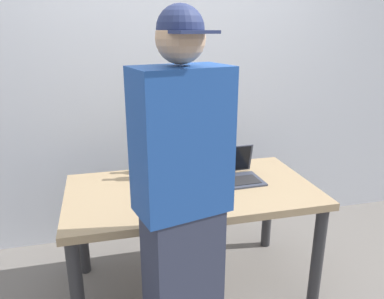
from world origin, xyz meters
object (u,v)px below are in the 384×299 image
object	(u,v)px
beer_bottle_brown	(169,158)
person_figure	(182,211)
beer_bottle_dark	(143,163)
laptop	(233,173)
beer_bottle_green	(155,155)

from	to	relation	value
beer_bottle_brown	person_figure	world-z (taller)	person_figure
beer_bottle_brown	beer_bottle_dark	world-z (taller)	beer_bottle_brown
laptop	beer_bottle_green	distance (m)	0.54
laptop	person_figure	distance (m)	0.83
laptop	beer_bottle_dark	size ratio (longest dim) A/B	1.28
person_figure	beer_bottle_dark	bearing A→B (deg)	95.33
beer_bottle_dark	person_figure	world-z (taller)	person_figure
laptop	beer_bottle_brown	xyz separation A→B (m)	(-0.39, 0.15, 0.09)
laptop	beer_bottle_dark	xyz separation A→B (m)	(-0.56, 0.16, 0.06)
beer_bottle_green	person_figure	distance (m)	0.92
laptop	beer_bottle_dark	distance (m)	0.59
laptop	beer_bottle_dark	world-z (taller)	beer_bottle_dark
beer_bottle_brown	beer_bottle_dark	size ratio (longest dim) A/B	1.18
beer_bottle_brown	beer_bottle_green	bearing A→B (deg)	125.25
beer_bottle_green	beer_bottle_dark	size ratio (longest dim) A/B	1.17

